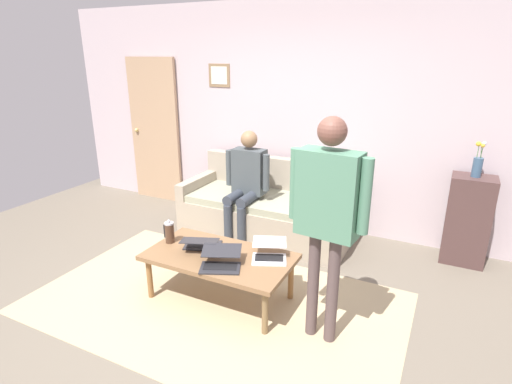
{
  "coord_description": "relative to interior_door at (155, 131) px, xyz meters",
  "views": [
    {
      "loc": [
        -1.67,
        2.5,
        2.11
      ],
      "look_at": [
        0.01,
        -0.91,
        0.8
      ],
      "focal_mm": 28.55,
      "sensor_mm": 36.0,
      "label": 1
    }
  ],
  "objects": [
    {
      "name": "back_wall",
      "position": [
        -2.24,
        -0.09,
        0.33
      ],
      "size": [
        7.04,
        0.11,
        2.7
      ],
      "color": "#C3B0B6",
      "rests_on": "ground_plane"
    },
    {
      "name": "person_standing",
      "position": [
        -3.19,
        2.01,
        0.08
      ],
      "size": [
        0.6,
        0.24,
        1.72
      ],
      "color": "#534342",
      "rests_on": "ground_plane"
    },
    {
      "name": "person_seated",
      "position": [
        -1.85,
        0.69,
        -0.3
      ],
      "size": [
        0.55,
        0.51,
        1.28
      ],
      "color": "#333842",
      "rests_on": "ground_plane"
    },
    {
      "name": "area_rug",
      "position": [
        -2.22,
        2.0,
        -1.02
      ],
      "size": [
        3.21,
        1.9,
        0.01
      ],
      "primitive_type": "cube",
      "color": "tan",
      "rests_on": "ground_plane"
    },
    {
      "name": "french_press",
      "position": [
        -1.68,
        1.88,
        -0.49
      ],
      "size": [
        0.11,
        0.09,
        0.23
      ],
      "color": "#4C3323",
      "rests_on": "coffee_table"
    },
    {
      "name": "laptop_left",
      "position": [
        -2.01,
        1.85,
        -0.55
      ],
      "size": [
        0.42,
        0.41,
        0.13
      ],
      "color": "#28282D",
      "rests_on": "coffee_table"
    },
    {
      "name": "laptop_right",
      "position": [
        -2.63,
        1.75,
        -0.55
      ],
      "size": [
        0.4,
        0.42,
        0.12
      ],
      "color": "silver",
      "rests_on": "coffee_table"
    },
    {
      "name": "flower_vase",
      "position": [
        -4.16,
        0.17,
        0.04
      ],
      "size": [
        0.09,
        0.09,
        0.36
      ],
      "color": "#3B5874",
      "rests_on": "side_shelf"
    },
    {
      "name": "ground_plane",
      "position": [
        -2.24,
        2.11,
        -1.02
      ],
      "size": [
        7.68,
        7.68,
        0.0
      ],
      "primitive_type": "plane",
      "color": "#6D6354"
    },
    {
      "name": "coffee_table",
      "position": [
        -2.22,
        1.9,
        -0.64
      ],
      "size": [
        1.28,
        0.69,
        0.43
      ],
      "color": "brown",
      "rests_on": "ground_plane"
    },
    {
      "name": "side_shelf",
      "position": [
        -4.16,
        0.17,
        -0.56
      ],
      "size": [
        0.42,
        0.32,
        0.94
      ],
      "color": "#4B3331",
      "rests_on": "ground_plane"
    },
    {
      "name": "couch",
      "position": [
        -2.03,
        0.46,
        -0.72
      ],
      "size": [
        2.0,
        0.88,
        0.88
      ],
      "color": "#A0927F",
      "rests_on": "ground_plane"
    },
    {
      "name": "laptop_center",
      "position": [
        -2.33,
        2.06,
        -0.55
      ],
      "size": [
        0.43,
        0.42,
        0.13
      ],
      "color": "#28282D",
      "rests_on": "coffee_table"
    },
    {
      "name": "interior_door",
      "position": [
        0.0,
        0.0,
        0.0
      ],
      "size": [
        0.82,
        0.09,
        2.05
      ],
      "color": "tan",
      "rests_on": "ground_plane"
    }
  ]
}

